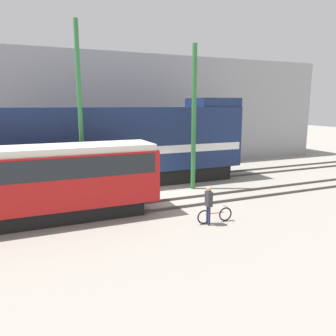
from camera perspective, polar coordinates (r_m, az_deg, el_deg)
ground_plane at (r=19.17m, az=-0.17°, el=-4.88°), size 120.00×120.00×0.00m
track_near at (r=17.67m, az=1.97°, el=-6.03°), size 60.00×1.51×0.14m
track_far at (r=22.33m, az=-3.69°, el=-2.42°), size 60.00×1.51×0.14m
building_backdrop at (r=29.85m, az=-9.30°, el=9.72°), size 39.68×6.00×9.31m
freight_locomotive at (r=21.44m, az=-7.41°, el=4.01°), size 16.14×3.04×5.69m
streetcar at (r=15.65m, az=-23.98°, el=-2.07°), size 11.92×2.54×3.43m
bicycle at (r=15.04m, az=8.15°, el=-8.18°), size 1.74×0.44×0.71m
person at (r=14.50m, az=7.10°, el=-5.79°), size 0.24×0.37×1.76m
utility_pole_left at (r=18.09m, az=-15.05°, el=9.07°), size 0.24×0.24×9.50m
utility_pole_center at (r=20.21m, az=4.52°, el=8.52°), size 0.28×0.28×8.76m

